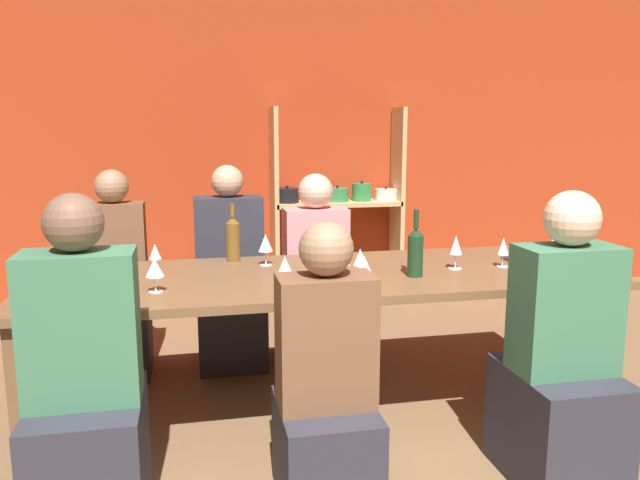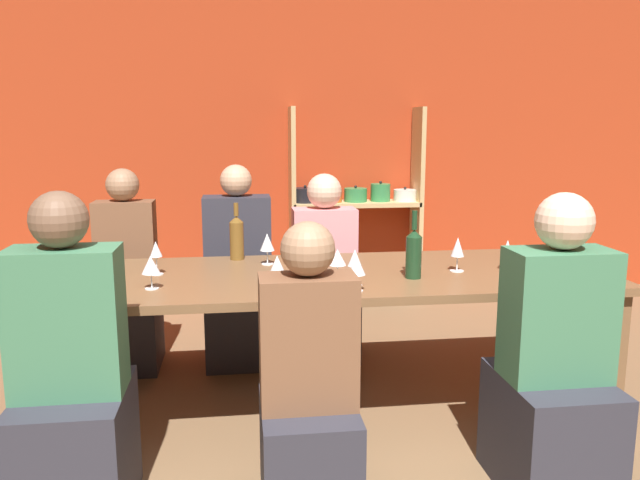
{
  "view_description": "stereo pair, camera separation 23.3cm",
  "coord_description": "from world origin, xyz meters",
  "px_view_note": "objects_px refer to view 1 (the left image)",
  "views": [
    {
      "loc": [
        -0.69,
        -1.36,
        1.45
      ],
      "look_at": [
        -0.05,
        1.69,
        0.88
      ],
      "focal_mm": 35.0,
      "sensor_mm": 36.0,
      "label": 1
    },
    {
      "loc": [
        -0.46,
        -1.4,
        1.45
      ],
      "look_at": [
        -0.05,
        1.69,
        0.88
      ],
      "focal_mm": 35.0,
      "sensor_mm": 36.0,
      "label": 2
    }
  ],
  "objects_px": {
    "shelf_unit": "(337,232)",
    "wine_bottle_green": "(233,238)",
    "wine_glass_white_a": "(553,246)",
    "wine_glass_white_b": "(456,246)",
    "wine_glass_empty_b": "(155,253)",
    "person_far_c": "(118,299)",
    "person_far_a": "(230,292)",
    "wine_glass_red_c": "(364,266)",
    "wine_glass_empty_f": "(106,255)",
    "wine_glass_empty_d": "(266,243)",
    "dining_table": "(324,287)",
    "wine_glass_red_a": "(285,266)",
    "wine_glass_red_b": "(607,256)",
    "wine_glass_empty_a": "(342,258)",
    "person_far_b": "(316,289)",
    "mixing_bowl": "(86,282)",
    "wine_glass_empty_e": "(155,268)",
    "cell_phone": "(513,260)",
    "wine_glass_white_c": "(360,259)",
    "wine_glass_empty_c": "(503,247)",
    "person_near_a": "(326,403)",
    "person_near_c": "(560,377)",
    "wine_bottle_dark": "(415,251)",
    "person_near_b": "(87,410)"
  },
  "relations": [
    {
      "from": "wine_glass_red_a",
      "to": "wine_glass_white_b",
      "type": "relative_size",
      "value": 0.95
    },
    {
      "from": "wine_glass_white_a",
      "to": "dining_table",
      "type": "bearing_deg",
      "value": 170.01
    },
    {
      "from": "mixing_bowl",
      "to": "wine_glass_white_c",
      "type": "distance_m",
      "value": 1.21
    },
    {
      "from": "wine_bottle_green",
      "to": "wine_glass_empty_f",
      "type": "height_order",
      "value": "wine_bottle_green"
    },
    {
      "from": "wine_bottle_green",
      "to": "wine_glass_empty_a",
      "type": "distance_m",
      "value": 0.73
    },
    {
      "from": "mixing_bowl",
      "to": "dining_table",
      "type": "bearing_deg",
      "value": 8.94
    },
    {
      "from": "wine_glass_white_b",
      "to": "person_near_c",
      "type": "distance_m",
      "value": 0.88
    },
    {
      "from": "wine_glass_white_b",
      "to": "wine_glass_empty_e",
      "type": "distance_m",
      "value": 1.49
    },
    {
      "from": "wine_glass_white_c",
      "to": "wine_glass_empty_f",
      "type": "height_order",
      "value": "wine_glass_white_c"
    },
    {
      "from": "wine_bottle_green",
      "to": "wine_glass_empty_a",
      "type": "xyz_separation_m",
      "value": [
        0.47,
        -0.56,
        -0.01
      ]
    },
    {
      "from": "wine_glass_red_c",
      "to": "person_near_a",
      "type": "height_order",
      "value": "person_near_a"
    },
    {
      "from": "wine_glass_empty_b",
      "to": "person_far_a",
      "type": "relative_size",
      "value": 0.14
    },
    {
      "from": "wine_glass_white_a",
      "to": "wine_glass_empty_e",
      "type": "relative_size",
      "value": 1.23
    },
    {
      "from": "mixing_bowl",
      "to": "cell_phone",
      "type": "bearing_deg",
      "value": 6.43
    },
    {
      "from": "dining_table",
      "to": "mixing_bowl",
      "type": "height_order",
      "value": "mixing_bowl"
    },
    {
      "from": "person_far_a",
      "to": "person_far_b",
      "type": "relative_size",
      "value": 1.05
    },
    {
      "from": "wine_glass_empty_c",
      "to": "wine_glass_red_c",
      "type": "height_order",
      "value": "wine_glass_red_c"
    },
    {
      "from": "wine_glass_white_a",
      "to": "person_near_c",
      "type": "height_order",
      "value": "person_near_c"
    },
    {
      "from": "wine_glass_empty_a",
      "to": "cell_phone",
      "type": "height_order",
      "value": "wine_glass_empty_a"
    },
    {
      "from": "wine_glass_empty_b",
      "to": "person_far_c",
      "type": "xyz_separation_m",
      "value": [
        -0.26,
        0.68,
        -0.4
      ]
    },
    {
      "from": "shelf_unit",
      "to": "wine_bottle_green",
      "type": "relative_size",
      "value": 5.14
    },
    {
      "from": "wine_glass_empty_c",
      "to": "person_near_a",
      "type": "height_order",
      "value": "person_near_a"
    },
    {
      "from": "wine_glass_red_a",
      "to": "person_near_a",
      "type": "bearing_deg",
      "value": -79.46
    },
    {
      "from": "wine_bottle_green",
      "to": "wine_glass_empty_d",
      "type": "distance_m",
      "value": 0.22
    },
    {
      "from": "wine_glass_empty_d",
      "to": "wine_glass_empty_e",
      "type": "xyz_separation_m",
      "value": [
        -0.54,
        -0.44,
        -0.01
      ]
    },
    {
      "from": "wine_glass_red_a",
      "to": "shelf_unit",
      "type": "bearing_deg",
      "value": 71.39
    },
    {
      "from": "mixing_bowl",
      "to": "cell_phone",
      "type": "distance_m",
      "value": 2.18
    },
    {
      "from": "wine_glass_red_a",
      "to": "wine_glass_empty_e",
      "type": "relative_size",
      "value": 1.09
    },
    {
      "from": "dining_table",
      "to": "wine_glass_empty_e",
      "type": "relative_size",
      "value": 18.76
    },
    {
      "from": "wine_bottle_green",
      "to": "wine_glass_empty_e",
      "type": "distance_m",
      "value": 0.7
    },
    {
      "from": "wine_bottle_green",
      "to": "person_far_b",
      "type": "relative_size",
      "value": 0.27
    },
    {
      "from": "wine_glass_red_c",
      "to": "wine_glass_white_c",
      "type": "distance_m",
      "value": 0.1
    },
    {
      "from": "mixing_bowl",
      "to": "person_near_c",
      "type": "bearing_deg",
      "value": -18.56
    },
    {
      "from": "wine_glass_empty_c",
      "to": "person_far_a",
      "type": "distance_m",
      "value": 1.65
    },
    {
      "from": "wine_bottle_dark",
      "to": "dining_table",
      "type": "bearing_deg",
      "value": 159.96
    },
    {
      "from": "wine_glass_red_c",
      "to": "wine_glass_empty_f",
      "type": "bearing_deg",
      "value": 158.08
    },
    {
      "from": "wine_glass_red_a",
      "to": "wine_glass_red_b",
      "type": "xyz_separation_m",
      "value": [
        1.57,
        -0.03,
        -0.02
      ]
    },
    {
      "from": "wine_glass_empty_f",
      "to": "wine_glass_empty_d",
      "type": "bearing_deg",
      "value": 9.69
    },
    {
      "from": "wine_glass_empty_d",
      "to": "person_near_b",
      "type": "bearing_deg",
      "value": -127.76
    },
    {
      "from": "wine_bottle_green",
      "to": "wine_glass_empty_c",
      "type": "height_order",
      "value": "wine_bottle_green"
    },
    {
      "from": "wine_glass_empty_a",
      "to": "wine_glass_white_c",
      "type": "relative_size",
      "value": 0.91
    },
    {
      "from": "wine_glass_white_a",
      "to": "wine_glass_white_b",
      "type": "distance_m",
      "value": 0.48
    },
    {
      "from": "wine_glass_empty_c",
      "to": "wine_glass_white_c",
      "type": "height_order",
      "value": "wine_glass_white_c"
    },
    {
      "from": "wine_glass_white_a",
      "to": "mixing_bowl",
      "type": "bearing_deg",
      "value": 179.31
    },
    {
      "from": "cell_phone",
      "to": "shelf_unit",
      "type": "bearing_deg",
      "value": 104.73
    },
    {
      "from": "person_far_b",
      "to": "person_near_a",
      "type": "bearing_deg",
      "value": 79.94
    },
    {
      "from": "wine_bottle_dark",
      "to": "wine_glass_empty_b",
      "type": "relative_size",
      "value": 1.98
    },
    {
      "from": "wine_bottle_dark",
      "to": "person_far_c",
      "type": "bearing_deg",
      "value": 148.63
    },
    {
      "from": "wine_glass_empty_c",
      "to": "wine_glass_red_c",
      "type": "distance_m",
      "value": 0.89
    },
    {
      "from": "wine_glass_red_a",
      "to": "wine_glass_red_b",
      "type": "distance_m",
      "value": 1.57
    }
  ]
}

